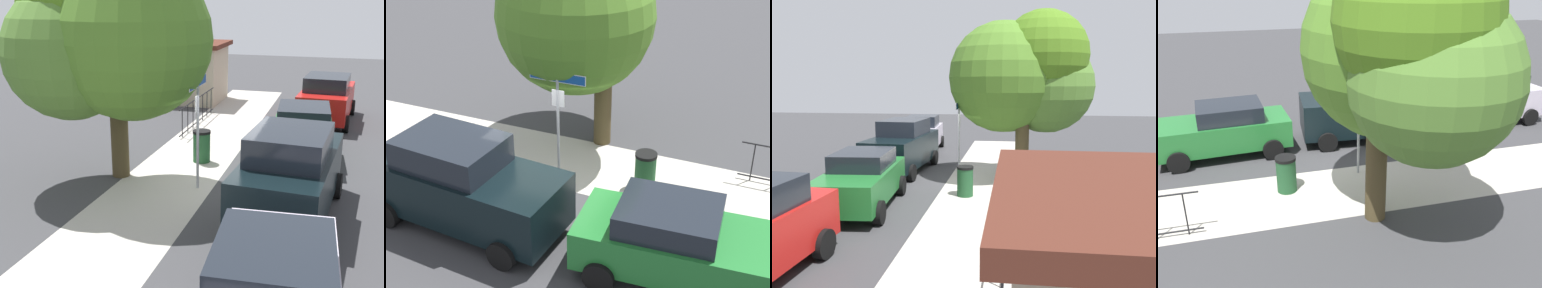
# 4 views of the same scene
# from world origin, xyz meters

# --- Properties ---
(ground_plane) EXTENTS (60.00, 60.00, 0.00)m
(ground_plane) POSITION_xyz_m (0.00, 0.00, 0.00)
(ground_plane) COLOR #38383A
(sidewalk_strip) EXTENTS (24.00, 2.60, 0.00)m
(sidewalk_strip) POSITION_xyz_m (2.00, 1.30, 0.00)
(sidewalk_strip) COLOR #AFA99E
(sidewalk_strip) RESTS_ON ground_plane
(street_sign) EXTENTS (1.45, 0.07, 3.07)m
(street_sign) POSITION_xyz_m (-0.10, 0.40, 2.18)
(street_sign) COLOR #9EA0A5
(street_sign) RESTS_ON ground_plane
(shade_tree) EXTENTS (4.07, 5.33, 6.22)m
(shade_tree) POSITION_xyz_m (-0.42, 2.83, 3.92)
(shade_tree) COLOR #493C23
(shade_tree) RESTS_ON ground_plane
(car_silver) EXTENTS (4.13, 2.21, 1.88)m
(car_silver) POSITION_xyz_m (-6.04, -2.42, 0.95)
(car_silver) COLOR silver
(car_silver) RESTS_ON ground_plane
(car_black) EXTENTS (4.68, 2.31, 2.13)m
(car_black) POSITION_xyz_m (-1.25, -2.11, 1.05)
(car_black) COLOR black
(car_black) RESTS_ON ground_plane
(car_green) EXTENTS (4.14, 2.21, 1.65)m
(car_green) POSITION_xyz_m (3.55, -1.96, 0.84)
(car_green) COLOR #1F6B2B
(car_green) RESTS_ON ground_plane
(iron_fence) EXTENTS (4.62, 0.04, 1.07)m
(iron_fence) POSITION_xyz_m (6.39, 2.30, 0.56)
(iron_fence) COLOR black
(iron_fence) RESTS_ON ground_plane
(trash_bin) EXTENTS (0.55, 0.55, 0.98)m
(trash_bin) POSITION_xyz_m (2.03, 0.90, 0.49)
(trash_bin) COLOR #1E4C28
(trash_bin) RESTS_ON ground_plane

